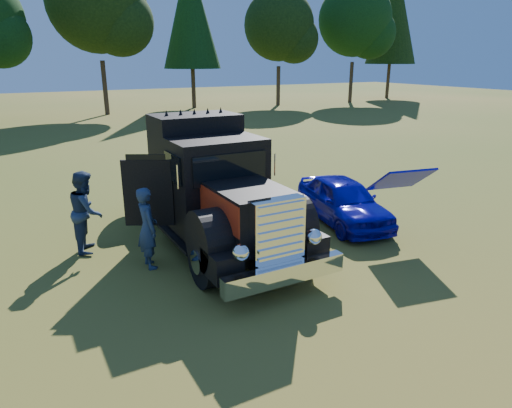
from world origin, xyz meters
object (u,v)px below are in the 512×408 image
object	(u,v)px
diamond_t_truck	(211,191)
hotrod_coupe	(344,200)
spectator_far	(86,211)
spectator_near	(148,228)

from	to	relation	value
diamond_t_truck	hotrod_coupe	size ratio (longest dim) A/B	1.72
hotrod_coupe	spectator_far	world-z (taller)	spectator_far
diamond_t_truck	hotrod_coupe	bearing A→B (deg)	-7.28
diamond_t_truck	spectator_near	world-z (taller)	diamond_t_truck
diamond_t_truck	spectator_near	distance (m)	1.91
diamond_t_truck	spectator_near	bearing A→B (deg)	-159.02
spectator_near	hotrod_coupe	bearing A→B (deg)	-88.98
spectator_near	spectator_far	xyz separation A→B (m)	(-0.97, 1.57, 0.06)
hotrod_coupe	spectator_near	xyz separation A→B (m)	(-5.43, -0.20, 0.26)
spectator_near	spectator_far	world-z (taller)	spectator_far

